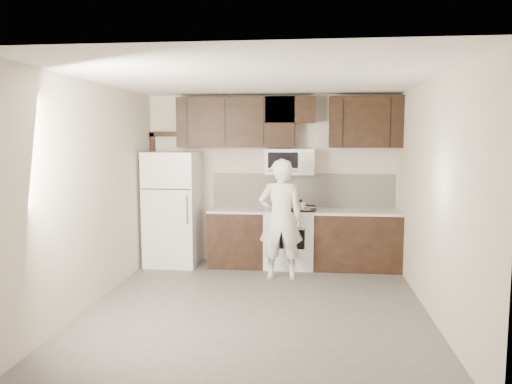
% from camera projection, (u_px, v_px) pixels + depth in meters
% --- Properties ---
extents(floor, '(4.50, 4.50, 0.00)m').
position_uv_depth(floor, '(257.00, 307.00, 5.98)').
color(floor, '#514E4B').
rests_on(floor, ground).
extents(back_wall, '(4.00, 0.00, 4.00)m').
position_uv_depth(back_wall, '(272.00, 179.00, 8.06)').
color(back_wall, beige).
rests_on(back_wall, ground).
extents(ceiling, '(4.50, 4.50, 0.00)m').
position_uv_depth(ceiling, '(257.00, 78.00, 5.69)').
color(ceiling, white).
rests_on(ceiling, back_wall).
extents(counter_run, '(2.95, 0.64, 0.91)m').
position_uv_depth(counter_run, '(308.00, 238.00, 7.79)').
color(counter_run, black).
rests_on(counter_run, floor).
extents(stove, '(0.76, 0.66, 0.94)m').
position_uv_depth(stove, '(289.00, 238.00, 7.82)').
color(stove, white).
rests_on(stove, floor).
extents(backsplash, '(2.90, 0.02, 0.54)m').
position_uv_depth(backsplash, '(303.00, 190.00, 8.01)').
color(backsplash, beige).
rests_on(backsplash, counter_run).
extents(upper_cabinets, '(3.48, 0.35, 0.78)m').
position_uv_depth(upper_cabinets, '(284.00, 121.00, 7.76)').
color(upper_cabinets, black).
rests_on(upper_cabinets, back_wall).
extents(microwave, '(0.76, 0.42, 0.40)m').
position_uv_depth(microwave, '(290.00, 162.00, 7.80)').
color(microwave, white).
rests_on(microwave, upper_cabinets).
extents(refrigerator, '(0.80, 0.76, 1.80)m').
position_uv_depth(refrigerator, '(173.00, 209.00, 7.92)').
color(refrigerator, white).
rests_on(refrigerator, floor).
extents(door_trim, '(0.50, 0.08, 2.12)m').
position_uv_depth(door_trim, '(156.00, 185.00, 8.24)').
color(door_trim, black).
rests_on(door_trim, floor).
extents(saucepan, '(0.32, 0.20, 0.18)m').
position_uv_depth(saucepan, '(301.00, 206.00, 7.59)').
color(saucepan, silver).
rests_on(saucepan, stove).
extents(baking_tray, '(0.43, 0.34, 0.02)m').
position_uv_depth(baking_tray, '(302.00, 210.00, 7.64)').
color(baking_tray, black).
rests_on(baking_tray, counter_run).
extents(pizza, '(0.30, 0.30, 0.02)m').
position_uv_depth(pizza, '(302.00, 209.00, 7.63)').
color(pizza, beige).
rests_on(pizza, baking_tray).
extents(person, '(0.67, 0.47, 1.73)m').
position_uv_depth(person, '(281.00, 219.00, 7.13)').
color(person, silver).
rests_on(person, floor).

